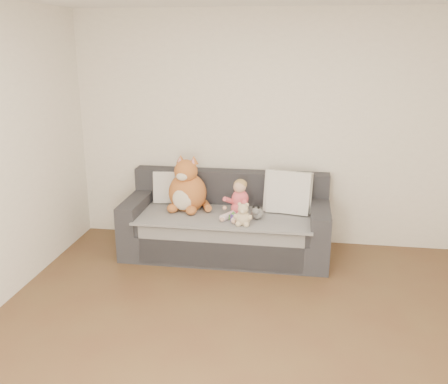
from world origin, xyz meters
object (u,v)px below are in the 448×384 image
object	(u,v)px
teddy_bear	(243,216)
sippy_cup	(233,216)
sofa	(227,225)
plush_cat	(187,189)
toddler	(239,201)

from	to	relation	value
teddy_bear	sippy_cup	size ratio (longest dim) A/B	2.27
sofa	plush_cat	xyz separation A→B (m)	(-0.44, -0.01, 0.40)
toddler	plush_cat	bearing A→B (deg)	-172.43
sippy_cup	sofa	bearing A→B (deg)	110.77
sofa	plush_cat	size ratio (longest dim) A/B	3.46
toddler	sippy_cup	size ratio (longest dim) A/B	3.81
plush_cat	sippy_cup	distance (m)	0.65
toddler	sippy_cup	distance (m)	0.22
toddler	sippy_cup	bearing A→B (deg)	-81.11
sofa	teddy_bear	bearing A→B (deg)	-60.35
sofa	toddler	distance (m)	0.38
teddy_bear	sippy_cup	distance (m)	0.15
sofa	plush_cat	distance (m)	0.59
toddler	plush_cat	world-z (taller)	plush_cat
toddler	teddy_bear	bearing A→B (deg)	-55.76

